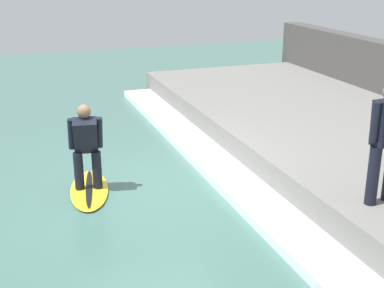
# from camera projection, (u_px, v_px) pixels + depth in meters

# --- Properties ---
(ground_plane) EXTENTS (28.00, 28.00, 0.00)m
(ground_plane) POSITION_uv_depth(u_px,v_px,m) (153.00, 190.00, 8.62)
(ground_plane) COLOR #426B60
(concrete_ledge) EXTENTS (4.40, 12.93, 0.55)m
(concrete_ledge) POSITION_uv_depth(u_px,v_px,m) (356.00, 146.00, 9.77)
(concrete_ledge) COLOR slate
(concrete_ledge) RESTS_ON ground_plane
(wave_foam_crest) EXTENTS (0.71, 12.28, 0.15)m
(wave_foam_crest) POSITION_uv_depth(u_px,v_px,m) (227.00, 175.00, 9.01)
(wave_foam_crest) COLOR silver
(wave_foam_crest) RESTS_ON ground_plane
(surfboard_riding) EXTENTS (0.87, 1.69, 0.07)m
(surfboard_riding) POSITION_uv_depth(u_px,v_px,m) (89.00, 190.00, 8.54)
(surfboard_riding) COLOR yellow
(surfboard_riding) RESTS_ON ground_plane
(surfer_riding) EXTENTS (0.52, 0.47, 1.38)m
(surfer_riding) POSITION_uv_depth(u_px,v_px,m) (86.00, 143.00, 8.28)
(surfer_riding) COLOR black
(surfer_riding) RESTS_ON surfboard_riding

